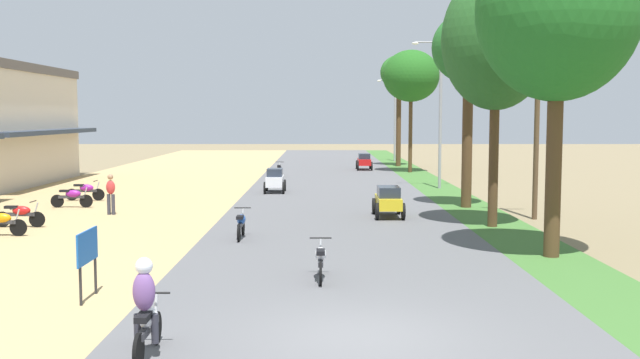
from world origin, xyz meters
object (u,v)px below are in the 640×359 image
(parked_motorbike_fourth, at_px, (70,196))
(pedestrian_on_shoulder, at_px, (108,192))
(street_signboard, at_px, (85,251))
(utility_pole_near, at_px, (535,104))
(motorbike_foreground_rider, at_px, (144,310))
(streetlamp_mid, at_px, (393,113))
(car_hatchback_white, at_px, (273,179))
(parked_motorbike_fifth, at_px, (83,190))
(car_sedan_red, at_px, (362,161))
(streetlamp_near, at_px, (438,103))
(parked_motorbike_third, at_px, (18,214))
(median_tree_third, at_px, (467,51))
(motorbike_ahead_second, at_px, (319,259))
(motorbike_ahead_fourth, at_px, (277,169))
(car_sedan_yellow, at_px, (386,200))
(median_tree_second, at_px, (494,41))
(median_tree_fifth, at_px, (397,75))
(median_tree_fourth, at_px, (409,76))
(median_tree_nearest, at_px, (556,10))
(motorbike_ahead_third, at_px, (239,223))

(parked_motorbike_fourth, xyz_separation_m, pedestrian_on_shoulder, (2.31, -2.23, 0.41))
(street_signboard, relative_size, utility_pole_near, 0.18)
(utility_pole_near, bearing_deg, motorbike_foreground_rider, -124.38)
(streetlamp_mid, distance_m, car_hatchback_white, 27.62)
(parked_motorbike_fifth, xyz_separation_m, car_sedan_red, (14.10, 19.05, 0.19))
(parked_motorbike_fifth, distance_m, streetlamp_near, 18.76)
(parked_motorbike_third, xyz_separation_m, median_tree_third, (16.90, 5.64, 6.18))
(parked_motorbike_fifth, xyz_separation_m, median_tree_third, (17.20, -2.42, 6.18))
(median_tree_third, bearing_deg, car_sedan_red, 98.20)
(motorbike_ahead_second, distance_m, motorbike_ahead_fourth, 29.46)
(median_tree_third, bearing_deg, car_sedan_yellow, -139.23)
(parked_motorbike_fifth, distance_m, median_tree_second, 19.72)
(median_tree_third, height_order, motorbike_foreground_rider, median_tree_third)
(street_signboard, xyz_separation_m, motorbike_ahead_second, (4.98, 1.85, -0.53))
(median_tree_fifth, distance_m, car_hatchback_white, 22.37)
(parked_motorbike_fourth, bearing_deg, streetlamp_near, 25.77)
(parked_motorbike_third, distance_m, pedestrian_on_shoulder, 4.01)
(street_signboard, relative_size, median_tree_fourth, 0.18)
(motorbike_foreground_rider, bearing_deg, median_tree_third, 64.92)
(parked_motorbike_third, xyz_separation_m, median_tree_fifth, (16.73, 31.21, 6.63))
(median_tree_third, bearing_deg, parked_motorbike_fourth, -179.56)
(pedestrian_on_shoulder, distance_m, utility_pole_near, 17.02)
(parked_motorbike_fourth, height_order, car_sedan_yellow, car_sedan_yellow)
(median_tree_nearest, relative_size, utility_pole_near, 1.10)
(median_tree_third, height_order, car_sedan_red, median_tree_third)
(median_tree_fourth, height_order, utility_pole_near, median_tree_fourth)
(pedestrian_on_shoulder, xyz_separation_m, car_hatchback_white, (6.03, 8.24, -0.22))
(car_sedan_yellow, height_order, motorbike_ahead_second, car_sedan_yellow)
(median_tree_nearest, xyz_separation_m, utility_pole_near, (1.82, 7.73, -2.41))
(median_tree_third, height_order, motorbike_ahead_third, median_tree_third)
(median_tree_fourth, xyz_separation_m, motorbike_foreground_rider, (-9.10, -38.82, -5.86))
(utility_pole_near, distance_m, motorbike_ahead_second, 14.02)
(utility_pole_near, height_order, motorbike_foreground_rider, utility_pole_near)
(street_signboard, bearing_deg, motorbike_ahead_fourth, 85.72)
(median_tree_second, xyz_separation_m, median_tree_fourth, (0.15, 24.81, 0.11))
(car_sedan_yellow, height_order, motorbike_ahead_fourth, car_sedan_yellow)
(parked_motorbike_third, xyz_separation_m, motorbike_foreground_rider, (7.79, -13.83, 0.30))
(utility_pole_near, relative_size, car_sedan_red, 3.77)
(median_tree_fifth, distance_m, streetlamp_mid, 6.93)
(median_tree_third, bearing_deg, streetlamp_near, 88.66)
(street_signboard, xyz_separation_m, car_hatchback_white, (2.66, 21.59, -0.36))
(median_tree_fourth, distance_m, streetlamp_mid, 12.73)
(street_signboard, xyz_separation_m, median_tree_nearest, (11.45, 4.75, 5.75))
(parked_motorbike_fifth, distance_m, car_sedan_yellow, 14.65)
(parked_motorbike_fifth, xyz_separation_m, car_sedan_yellow, (13.54, -5.58, 0.19))
(median_tree_fifth, height_order, car_hatchback_white, median_tree_fifth)
(median_tree_fifth, xyz_separation_m, streetlamp_mid, (0.36, 6.26, -2.96))
(streetlamp_mid, height_order, car_sedan_red, streetlamp_mid)
(median_tree_fourth, bearing_deg, parked_motorbike_third, -124.05)
(median_tree_third, relative_size, streetlamp_near, 1.04)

